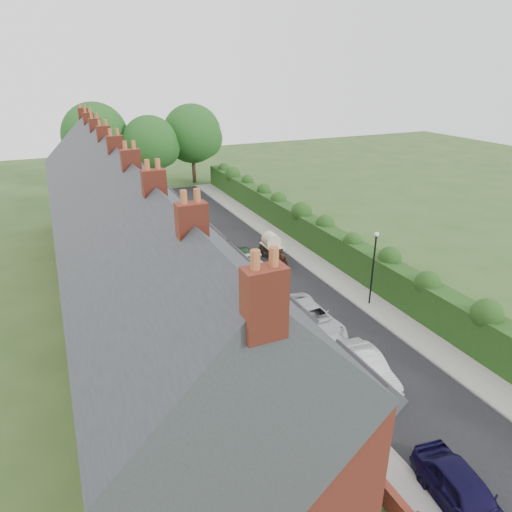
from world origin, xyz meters
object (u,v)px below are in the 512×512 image
Objects in this scene: car_grey at (169,200)px; lamppost at (374,259)px; car_navy at (464,494)px; car_white at (257,277)px; car_silver_b at (309,319)px; car_red at (197,227)px; horse_cart at (271,244)px; horse at (281,257)px; car_green at (246,261)px; car_silver_a at (366,367)px; car_beige at (186,217)px.

lamppost is at bearing -64.93° from car_grey.
car_navy is 0.81× the size of car_white.
car_red is at bearing 93.28° from car_silver_b.
horse_cart reaches higher than car_silver_b.
car_grey is (-1.09, 29.43, -0.15)m from car_silver_b.
horse_cart is (4.00, -7.74, 0.45)m from car_red.
car_navy is at bearing -94.93° from car_silver_b.
car_white is 4.43m from horse.
car_green reaches higher than horse.
car_grey is (-1.15, 19.75, -0.10)m from car_green.
car_silver_a is 0.76× the size of car_silver_b.
car_silver_a is 27.77m from car_beige.
car_silver_b reaches higher than horse.
horse is at bearing 106.18° from lamppost.
lamppost is 5.97m from car_silver_b.
car_green is at bearing 89.64° from car_silver_b.
car_silver_b reaches higher than car_silver_a.
horse is (-2.40, 8.26, -2.59)m from lamppost.
car_white is 22.96m from car_grey.
car_navy reaches higher than horse.
car_navy is at bearing -75.07° from car_red.
car_silver_b reaches higher than car_red.
car_silver_b is at bearing -75.41° from car_white.
car_red is 3.63m from car_beige.
car_red reaches higher than horse.
car_navy reaches higher than car_beige.
car_red is at bearing -88.88° from car_beige.
car_green is (0.06, 9.68, -0.05)m from car_silver_b.
lamppost is 8.44m from car_silver_a.
car_red is (-1.15, 9.20, 0.03)m from car_green.
car_white is at bearing 18.90° from horse.
car_silver_b is 29.45m from car_grey.
car_grey is at bearing 98.10° from car_navy.
car_silver_a is 14.79m from horse.
car_green reaches higher than car_grey.
car_silver_b is 11.52m from horse_cart.
car_navy is 12.77m from car_silver_b.
horse is 1.87m from horse_cart.
car_navy is 19.21m from car_white.
car_white is 1.88× the size of horse_cart.
lamppost is 8.29m from car_white.
car_silver_b is 1.23× the size of car_red.
car_grey is (0.00, 42.15, -0.12)m from car_navy.
car_navy is at bearing -83.93° from car_green.
car_green is (-0.25, 14.90, 0.02)m from car_silver_a.
car_red is at bearing 98.10° from car_navy.
car_silver_b is (-0.31, 5.22, 0.07)m from car_silver_a.
car_white is (-5.78, 5.40, -2.49)m from lamppost.
car_beige is (-1.09, 22.51, -0.11)m from car_silver_b.
lamppost is 1.18× the size of car_silver_a.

